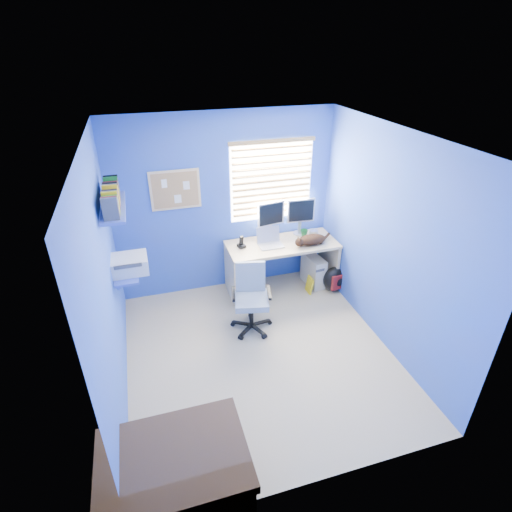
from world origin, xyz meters
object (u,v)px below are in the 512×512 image
object	(u,v)px
tower_pc	(313,270)
office_chair	(251,306)
laptop	(271,239)
desk	(281,266)
cat	(312,240)

from	to	relation	value
tower_pc	office_chair	distance (m)	1.37
laptop	tower_pc	xyz separation A→B (m)	(0.68, -0.00, -0.62)
tower_pc	desk	bearing A→B (deg)	170.22
desk	laptop	world-z (taller)	laptop
laptop	office_chair	bearing A→B (deg)	-125.09
cat	tower_pc	size ratio (longest dim) A/B	0.90
desk	tower_pc	xyz separation A→B (m)	(0.50, -0.02, -0.14)
desk	tower_pc	world-z (taller)	desk
desk	office_chair	size ratio (longest dim) A/B	1.80
desk	laptop	bearing A→B (deg)	-172.14
laptop	tower_pc	distance (m)	0.92
desk	tower_pc	distance (m)	0.52
tower_pc	cat	bearing A→B (deg)	-141.61
desk	cat	distance (m)	0.60
laptop	tower_pc	bearing A→B (deg)	-0.67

